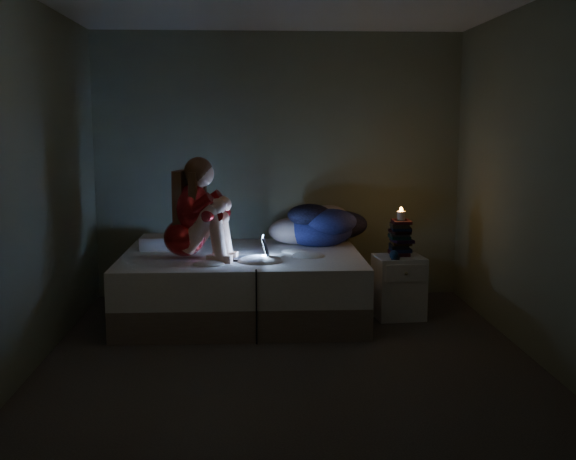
{
  "coord_description": "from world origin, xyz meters",
  "views": [
    {
      "loc": [
        -0.25,
        -4.99,
        1.72
      ],
      "look_at": [
        0.05,
        1.0,
        0.8
      ],
      "focal_mm": 43.48,
      "sensor_mm": 36.0,
      "label": 1
    }
  ],
  "objects": [
    {
      "name": "wall_right",
      "position": [
        1.81,
        0.0,
        1.3
      ],
      "size": [
        0.02,
        3.8,
        2.6
      ],
      "primitive_type": "cube",
      "color": "#5F6551",
      "rests_on": "ground"
    },
    {
      "name": "blue_orb",
      "position": [
        0.95,
        0.88,
        0.59
      ],
      "size": [
        0.08,
        0.08,
        0.08
      ],
      "primitive_type": "sphere",
      "color": "navy",
      "rests_on": "nightstand"
    },
    {
      "name": "laptop",
      "position": [
        -0.28,
        0.82,
        0.68
      ],
      "size": [
        0.31,
        0.23,
        0.21
      ],
      "primitive_type": null,
      "rotation": [
        0.0,
        0.0,
        -0.05
      ],
      "color": "black",
      "rests_on": "bed"
    },
    {
      "name": "wall_front",
      "position": [
        0.0,
        -1.91,
        1.3
      ],
      "size": [
        3.6,
        0.02,
        2.6
      ],
      "primitive_type": "cube",
      "color": "#5F6551",
      "rests_on": "ground"
    },
    {
      "name": "wall_back",
      "position": [
        0.0,
        1.91,
        1.3
      ],
      "size": [
        3.6,
        0.02,
        2.6
      ],
      "primitive_type": "cube",
      "color": "#5F6551",
      "rests_on": "ground"
    },
    {
      "name": "bed",
      "position": [
        -0.36,
        1.1,
        0.29
      ],
      "size": [
        2.1,
        1.57,
        0.58
      ],
      "primitive_type": null,
      "color": "#BBB8B3",
      "rests_on": "ground"
    },
    {
      "name": "book_stack",
      "position": [
        1.06,
        1.09,
        0.73
      ],
      "size": [
        0.19,
        0.25,
        0.34
      ],
      "primitive_type": null,
      "color": "black",
      "rests_on": "nightstand"
    },
    {
      "name": "phone",
      "position": [
        0.98,
        0.92,
        0.56
      ],
      "size": [
        0.11,
        0.16,
        0.01
      ],
      "primitive_type": "cube",
      "rotation": [
        0.0,
        0.0,
        -0.36
      ],
      "color": "black",
      "rests_on": "nightstand"
    },
    {
      "name": "wall_left",
      "position": [
        -1.81,
        0.0,
        1.3
      ],
      "size": [
        0.02,
        3.8,
        2.6
      ],
      "primitive_type": "cube",
      "color": "#5F6551",
      "rests_on": "ground"
    },
    {
      "name": "pillow",
      "position": [
        -1.08,
        1.38,
        0.64
      ],
      "size": [
        0.41,
        0.29,
        0.12
      ],
      "primitive_type": "cube",
      "color": "silver",
      "rests_on": "bed"
    },
    {
      "name": "woman",
      "position": [
        -0.83,
        0.87,
        1.01
      ],
      "size": [
        0.61,
        0.48,
        0.87
      ],
      "primitive_type": null,
      "rotation": [
        0.0,
        0.0,
        -0.26
      ],
      "color": "#78000A",
      "rests_on": "bed"
    },
    {
      "name": "candle",
      "position": [
        1.06,
        1.09,
        0.94
      ],
      "size": [
        0.07,
        0.07,
        0.08
      ],
      "primitive_type": "cylinder",
      "color": "beige",
      "rests_on": "book_stack"
    },
    {
      "name": "nightstand",
      "position": [
        1.04,
        1.01,
        0.28
      ],
      "size": [
        0.45,
        0.41,
        0.55
      ],
      "primitive_type": "cube",
      "rotation": [
        0.0,
        0.0,
        0.1
      ],
      "color": "silver",
      "rests_on": "ground"
    },
    {
      "name": "clothes_pile",
      "position": [
        0.37,
        1.54,
        0.78
      ],
      "size": [
        0.82,
        0.73,
        0.41
      ],
      "primitive_type": null,
      "rotation": [
        0.0,
        0.0,
        0.31
      ],
      "color": "#161740",
      "rests_on": "bed"
    },
    {
      "name": "floor",
      "position": [
        0.0,
        0.0,
        -0.01
      ],
      "size": [
        3.6,
        3.8,
        0.02
      ],
      "primitive_type": "cube",
      "color": "#2B2723",
      "rests_on": "ground"
    }
  ]
}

